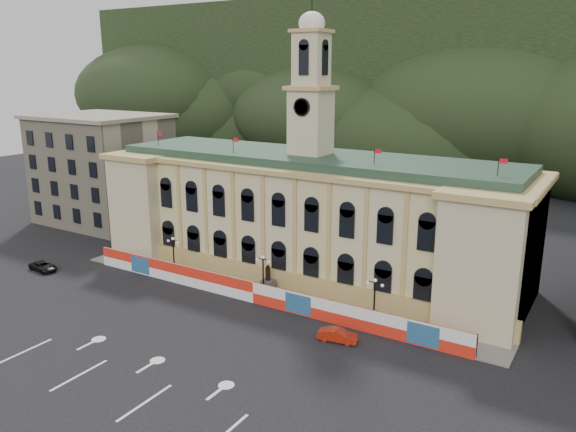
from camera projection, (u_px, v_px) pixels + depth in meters
The scene contains 13 objects.
ground at pixel (161, 358), 52.25m from camera, with size 260.00×260.00×0.00m, color black.
lane_markings at pixel (120, 383), 48.13m from camera, with size 26.00×10.00×0.02m, color white, non-canonical shape.
hill_ridge at pixel (486, 95), 147.73m from camera, with size 230.00×80.00×64.00m.
city_hall at pixel (308, 213), 73.01m from camera, with size 56.20×17.60×37.10m.
side_building_left at pixel (102, 169), 97.15m from camera, with size 21.00×17.00×18.60m.
hoarding_fence at pixel (254, 293), 64.31m from camera, with size 50.00×0.44×2.50m.
pavement at pixel (267, 294), 66.85m from camera, with size 56.00×5.50×0.16m, color slate.
statue at pixel (268, 285), 66.77m from camera, with size 1.40×1.40×3.72m.
lamp_left at pixel (174, 252), 72.57m from camera, with size 1.96×0.44×5.15m.
lamp_center at pixel (263, 272), 65.47m from camera, with size 1.96×0.44×5.15m.
lamp_right at pixel (374, 297), 58.37m from camera, with size 1.96×0.44×5.15m.
red_sedan at pixel (338, 335), 55.32m from camera, with size 4.15×2.12×1.31m, color #AB1F0C.
black_suv at pixel (43, 266), 74.69m from camera, with size 4.58×2.45×1.22m, color black.
Camera 1 is at (34.78, -33.96, 26.13)m, focal length 35.00 mm.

